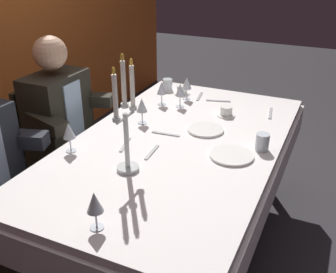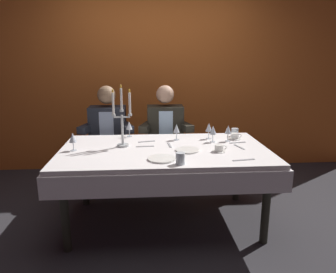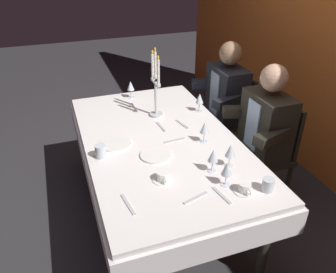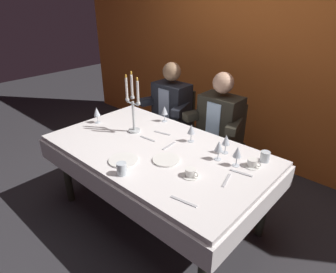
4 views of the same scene
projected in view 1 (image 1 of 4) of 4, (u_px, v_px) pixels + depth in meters
name	position (u px, v px, depth m)	size (l,w,h in m)	color
ground_plane	(175.00, 244.00, 2.55)	(12.00, 12.00, 0.00)	#2F2D30
dining_table	(176.00, 160.00, 2.27)	(1.94, 1.14, 0.74)	white
candelabra	(126.00, 126.00, 1.84)	(0.19, 0.11, 0.58)	silver
dinner_plate_0	(205.00, 130.00, 2.35)	(0.22, 0.22, 0.01)	white
dinner_plate_1	(231.00, 155.00, 2.06)	(0.23, 0.23, 0.01)	white
wine_glass_0	(162.00, 89.00, 2.68)	(0.07, 0.07, 0.16)	silver
wine_glass_1	(69.00, 132.00, 2.07)	(0.07, 0.07, 0.16)	silver
wine_glass_2	(142.00, 106.00, 2.39)	(0.07, 0.07, 0.16)	silver
wine_glass_3	(95.00, 203.00, 1.50)	(0.07, 0.07, 0.16)	silver
wine_glass_4	(180.00, 90.00, 2.64)	(0.07, 0.07, 0.16)	silver
wine_glass_5	(187.00, 84.00, 2.78)	(0.07, 0.07, 0.16)	silver
water_tumbler_0	(262.00, 142.00, 2.11)	(0.07, 0.07, 0.09)	silver
water_tumbler_1	(167.00, 84.00, 2.99)	(0.07, 0.07, 0.08)	silver
coffee_cup_0	(182.00, 90.00, 2.92)	(0.13, 0.12, 0.06)	white
coffee_cup_1	(226.00, 111.00, 2.55)	(0.13, 0.12, 0.06)	white
fork_0	(152.00, 152.00, 2.10)	(0.17, 0.02, 0.01)	#B7B7BC
spoon_1	(218.00, 101.00, 2.79)	(0.17, 0.02, 0.01)	#B7B7BC
spoon_2	(200.00, 96.00, 2.87)	(0.17, 0.02, 0.01)	#B7B7BC
fork_3	(166.00, 134.00, 2.30)	(0.17, 0.02, 0.01)	#B7B7BC
fork_4	(125.00, 145.00, 2.18)	(0.17, 0.02, 0.01)	#B7B7BC
knife_5	(270.00, 113.00, 2.58)	(0.19, 0.02, 0.01)	#B7B7BC
seated_diner_1	(57.00, 113.00, 2.61)	(0.63, 0.48, 1.24)	#292A1F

